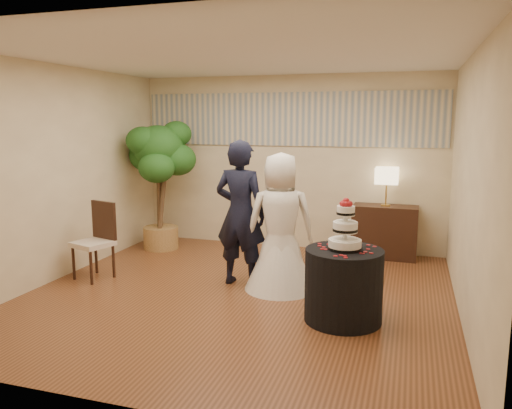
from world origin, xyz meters
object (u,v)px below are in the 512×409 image
(table_lamp, at_px, (386,187))
(ficus_tree, at_px, (159,185))
(groom, at_px, (241,213))
(console, at_px, (384,232))
(wedding_cake, at_px, (345,224))
(bride, at_px, (281,222))
(side_chair, at_px, (93,241))
(cake_table, at_px, (344,285))

(table_lamp, height_order, ficus_tree, ficus_tree)
(groom, height_order, console, groom)
(wedding_cake, relative_size, table_lamp, 0.93)
(bride, relative_size, side_chair, 1.68)
(wedding_cake, bearing_deg, ficus_tree, 146.97)
(ficus_tree, xyz_separation_m, side_chair, (-0.10, -1.68, -0.55))
(table_lamp, distance_m, ficus_tree, 3.57)
(groom, height_order, cake_table, groom)
(side_chair, bearing_deg, console, 48.57)
(cake_table, distance_m, console, 2.68)
(wedding_cake, height_order, side_chair, wedding_cake)
(wedding_cake, distance_m, side_chair, 3.42)
(console, distance_m, ficus_tree, 3.63)
(table_lamp, relative_size, ficus_tree, 0.27)
(wedding_cake, distance_m, table_lamp, 2.68)
(groom, relative_size, cake_table, 2.29)
(groom, distance_m, cake_table, 1.71)
(side_chair, bearing_deg, table_lamp, 48.57)
(cake_table, bearing_deg, ficus_tree, 146.97)
(cake_table, xyz_separation_m, side_chair, (-3.35, 0.43, 0.12))
(cake_table, xyz_separation_m, table_lamp, (0.27, 2.67, 0.71))
(ficus_tree, height_order, side_chair, ficus_tree)
(cake_table, distance_m, side_chair, 3.38)
(groom, xyz_separation_m, bride, (0.53, -0.03, -0.07))
(console, distance_m, side_chair, 4.26)
(groom, bearing_deg, cake_table, 155.43)
(bride, relative_size, wedding_cake, 3.16)
(wedding_cake, distance_m, console, 2.75)
(console, bearing_deg, wedding_cake, -94.85)
(table_lamp, relative_size, side_chair, 0.57)
(console, height_order, ficus_tree, ficus_tree)
(bride, bearing_deg, console, -139.89)
(bride, bearing_deg, side_chair, -10.50)
(ficus_tree, bearing_deg, side_chair, -93.32)
(groom, relative_size, console, 1.92)
(side_chair, bearing_deg, groom, 27.72)
(bride, xyz_separation_m, ficus_tree, (-2.37, 1.34, 0.21))
(table_lamp, bearing_deg, side_chair, -148.34)
(ficus_tree, distance_m, side_chair, 1.78)
(bride, xyz_separation_m, side_chair, (-2.47, -0.35, -0.35))
(cake_table, height_order, console, console)
(console, relative_size, table_lamp, 1.67)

